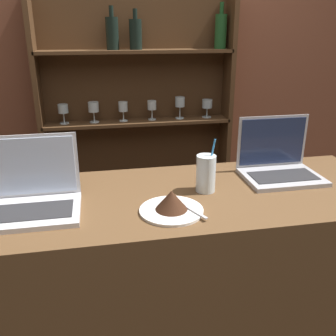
# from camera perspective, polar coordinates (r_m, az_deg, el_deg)

# --- Properties ---
(bar_counter) EXTENTS (1.70, 0.62, 0.95)m
(bar_counter) POSITION_cam_1_polar(r_m,az_deg,el_deg) (1.71, 1.75, -18.67)
(bar_counter) COLOR brown
(bar_counter) RESTS_ON ground_plane
(back_wall) EXTENTS (7.00, 0.06, 2.70)m
(back_wall) POSITION_cam_1_polar(r_m,az_deg,el_deg) (2.54, -4.28, 15.94)
(back_wall) COLOR brown
(back_wall) RESTS_ON ground_plane
(back_shelf) EXTENTS (1.24, 0.18, 1.77)m
(back_shelf) POSITION_cam_1_polar(r_m,az_deg,el_deg) (2.53, -4.51, 6.39)
(back_shelf) COLOR #472D19
(back_shelf) RESTS_ON ground_plane
(laptop_near) EXTENTS (0.33, 0.25, 0.25)m
(laptop_near) POSITION_cam_1_polar(r_m,az_deg,el_deg) (1.40, -20.11, -3.90)
(laptop_near) COLOR silver
(laptop_near) RESTS_ON bar_counter
(laptop_far) EXTENTS (0.32, 0.24, 0.25)m
(laptop_far) POSITION_cam_1_polar(r_m,az_deg,el_deg) (1.68, 16.45, 0.62)
(laptop_far) COLOR #ADADB2
(laptop_far) RESTS_ON bar_counter
(cake_plate) EXTENTS (0.23, 0.23, 0.08)m
(cake_plate) POSITION_cam_1_polar(r_m,az_deg,el_deg) (1.31, 0.54, -5.49)
(cake_plate) COLOR white
(cake_plate) RESTS_ON bar_counter
(water_glass) EXTENTS (0.08, 0.08, 0.21)m
(water_glass) POSITION_cam_1_polar(r_m,az_deg,el_deg) (1.46, 5.79, -0.83)
(water_glass) COLOR silver
(water_glass) RESTS_ON bar_counter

